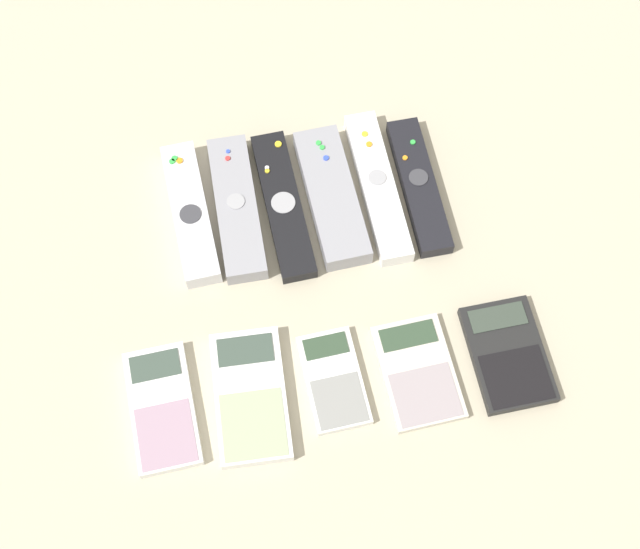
% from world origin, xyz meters
% --- Properties ---
extents(ground_plane, '(3.00, 3.00, 0.00)m').
position_xyz_m(ground_plane, '(0.00, 0.00, 0.00)').
color(ground_plane, '#B2A88E').
extents(remote_0, '(0.06, 0.20, 0.03)m').
position_xyz_m(remote_0, '(-0.15, 0.14, 0.01)').
color(remote_0, silver).
rests_on(remote_0, ground_plane).
extents(remote_1, '(0.05, 0.20, 0.03)m').
position_xyz_m(remote_1, '(-0.09, 0.14, 0.01)').
color(remote_1, gray).
rests_on(remote_1, ground_plane).
extents(remote_2, '(0.05, 0.21, 0.02)m').
position_xyz_m(remote_2, '(-0.03, 0.14, 0.01)').
color(remote_2, black).
rests_on(remote_2, ground_plane).
extents(remote_3, '(0.07, 0.20, 0.03)m').
position_xyz_m(remote_3, '(0.03, 0.14, 0.01)').
color(remote_3, gray).
rests_on(remote_3, ground_plane).
extents(remote_4, '(0.05, 0.22, 0.03)m').
position_xyz_m(remote_4, '(0.10, 0.14, 0.01)').
color(remote_4, white).
rests_on(remote_4, ground_plane).
extents(remote_5, '(0.05, 0.20, 0.02)m').
position_xyz_m(remote_5, '(0.15, 0.13, 0.01)').
color(remote_5, black).
rests_on(remote_5, ground_plane).
extents(calculator_0, '(0.08, 0.15, 0.02)m').
position_xyz_m(calculator_0, '(-0.21, -0.10, 0.01)').
color(calculator_0, silver).
rests_on(calculator_0, ground_plane).
extents(calculator_1, '(0.09, 0.16, 0.02)m').
position_xyz_m(calculator_1, '(-0.11, -0.11, 0.01)').
color(calculator_1, silver).
rests_on(calculator_1, ground_plane).
extents(calculator_2, '(0.07, 0.12, 0.01)m').
position_xyz_m(calculator_2, '(-0.01, -0.10, 0.01)').
color(calculator_2, silver).
rests_on(calculator_2, ground_plane).
extents(calculator_3, '(0.09, 0.14, 0.01)m').
position_xyz_m(calculator_3, '(0.09, -0.11, 0.01)').
color(calculator_3, beige).
rests_on(calculator_3, ground_plane).
extents(calculator_4, '(0.09, 0.14, 0.01)m').
position_xyz_m(calculator_4, '(0.20, -0.11, 0.01)').
color(calculator_4, black).
rests_on(calculator_4, ground_plane).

